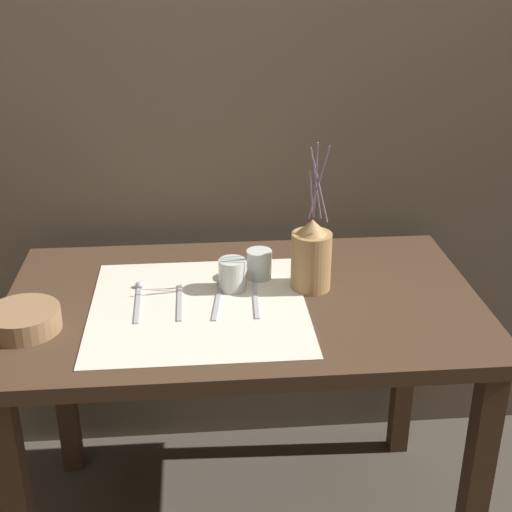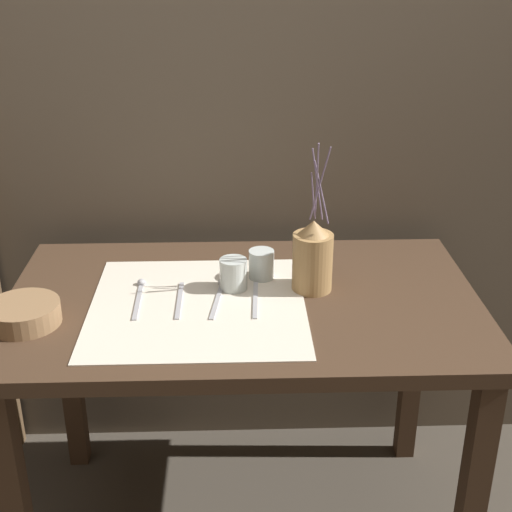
% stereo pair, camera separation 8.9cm
% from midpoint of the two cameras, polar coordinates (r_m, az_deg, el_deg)
% --- Properties ---
extents(stone_wall_back, '(7.00, 0.06, 2.40)m').
position_cam_midpoint_polar(stone_wall_back, '(2.20, -3.22, 12.22)').
color(stone_wall_back, brown).
rests_on(stone_wall_back, ground_plane).
extents(wooden_table, '(1.24, 0.75, 0.79)m').
position_cam_midpoint_polar(wooden_table, '(1.93, -2.34, -6.23)').
color(wooden_table, '#422D1E').
rests_on(wooden_table, ground_plane).
extents(linen_cloth, '(0.55, 0.55, 0.00)m').
position_cam_midpoint_polar(linen_cloth, '(1.84, -5.99, -4.09)').
color(linen_cloth, beige).
rests_on(linen_cloth, wooden_table).
extents(pitcher_with_flowers, '(0.11, 0.11, 0.41)m').
position_cam_midpoint_polar(pitcher_with_flowers, '(1.89, 3.11, -0.04)').
color(pitcher_with_flowers, '#A87F4C').
rests_on(pitcher_with_flowers, wooden_table).
extents(wooden_bowl, '(0.18, 0.18, 0.05)m').
position_cam_midpoint_polar(wooden_bowl, '(1.82, -19.46, -4.85)').
color(wooden_bowl, '#8E6B47').
rests_on(wooden_bowl, wooden_table).
extents(glass_tumbler_near, '(0.07, 0.07, 0.08)m').
position_cam_midpoint_polar(glass_tumbler_near, '(1.90, -3.24, -1.50)').
color(glass_tumbler_near, silver).
rests_on(glass_tumbler_near, wooden_table).
extents(glass_tumbler_far, '(0.07, 0.07, 0.08)m').
position_cam_midpoint_polar(glass_tumbler_far, '(1.96, -1.04, -0.67)').
color(glass_tumbler_far, silver).
rests_on(glass_tumbler_far, wooden_table).
extents(spoon_outer, '(0.02, 0.21, 0.02)m').
position_cam_midpoint_polar(spoon_outer, '(1.92, -10.67, -2.95)').
color(spoon_outer, '#A8A8AD').
rests_on(spoon_outer, wooden_table).
extents(fork_outer, '(0.01, 0.20, 0.00)m').
position_cam_midpoint_polar(fork_outer, '(1.86, -7.49, -3.70)').
color(fork_outer, '#A8A8AD').
rests_on(fork_outer, wooden_table).
extents(spoon_inner, '(0.04, 0.21, 0.02)m').
position_cam_midpoint_polar(spoon_inner, '(1.90, -4.26, -2.80)').
color(spoon_inner, '#A8A8AD').
rests_on(spoon_inner, wooden_table).
extents(knife_center, '(0.02, 0.20, 0.00)m').
position_cam_midpoint_polar(knife_center, '(1.86, -1.38, -3.54)').
color(knife_center, '#A8A8AD').
rests_on(knife_center, wooden_table).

